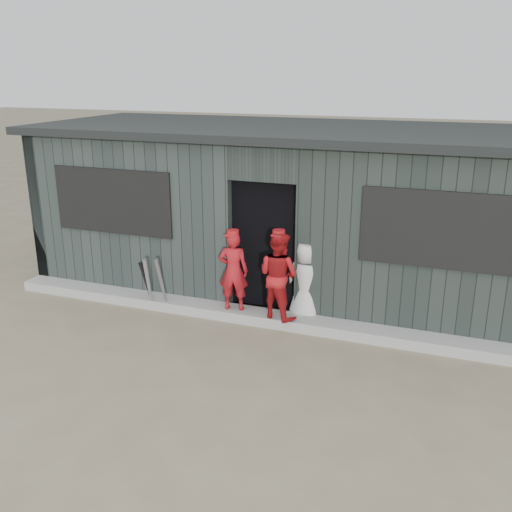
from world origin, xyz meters
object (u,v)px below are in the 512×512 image
at_px(player_red_right, 278,275).
at_px(bat_mid, 162,285).
at_px(bat_left, 149,285).
at_px(dugout, 292,209).
at_px(bat_right, 147,284).
at_px(player_red_left, 233,271).
at_px(player_grey_back, 305,281).

bearing_deg(player_red_right, bat_mid, 23.91).
distance_m(bat_left, bat_mid, 0.20).
relative_size(bat_left, dugout, 0.10).
relative_size(bat_mid, bat_right, 1.13).
xyz_separation_m(bat_mid, bat_right, (-0.30, 0.08, -0.05)).
bearing_deg(player_red_left, player_red_right, 164.55).
relative_size(bat_right, player_grey_back, 0.64).
distance_m(player_red_left, player_red_right, 0.69).
xyz_separation_m(bat_mid, player_red_left, (1.09, 0.14, 0.30)).
bearing_deg(bat_left, bat_right, 130.55).
bearing_deg(player_grey_back, player_red_left, 27.54).
bearing_deg(bat_right, bat_left, -49.45).
relative_size(bat_mid, player_grey_back, 0.72).
bearing_deg(player_grey_back, bat_mid, 23.15).
bearing_deg(bat_mid, player_red_left, 7.57).
bearing_deg(player_red_right, player_grey_back, -113.06).
relative_size(bat_mid, dugout, 0.10).
height_order(player_red_left, dugout, dugout).
height_order(player_red_left, player_grey_back, player_red_left).
distance_m(bat_left, player_red_right, 2.00).
distance_m(player_red_right, dugout, 1.84).
height_order(bat_mid, player_grey_back, player_grey_back).
distance_m(bat_mid, player_red_right, 1.81).
relative_size(bat_right, dugout, 0.09).
xyz_separation_m(bat_left, bat_right, (-0.11, 0.12, -0.05)).
relative_size(player_red_left, player_red_right, 0.94).
bearing_deg(dugout, bat_mid, -127.89).
xyz_separation_m(bat_right, player_red_right, (2.07, 0.03, 0.39)).
distance_m(player_red_left, dugout, 1.82).
xyz_separation_m(player_red_left, player_grey_back, (0.99, 0.28, -0.13)).
bearing_deg(player_red_left, bat_left, -3.99).
xyz_separation_m(player_grey_back, dugout, (-0.64, 1.41, 0.69)).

